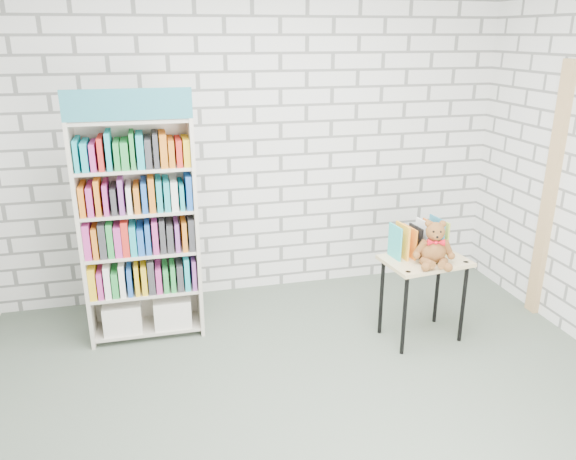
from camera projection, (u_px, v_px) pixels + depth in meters
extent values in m
plane|color=#4F5C4D|center=(318.00, 418.00, 3.51)|extent=(4.50, 4.50, 0.00)
cube|color=silver|center=(255.00, 140.00, 4.88)|extent=(4.50, 0.02, 2.80)
cube|color=beige|center=(82.00, 237.00, 4.14)|extent=(0.03, 0.33, 1.72)
cube|color=beige|center=(196.00, 228.00, 4.33)|extent=(0.03, 0.33, 1.72)
cube|color=beige|center=(140.00, 225.00, 4.38)|extent=(0.86, 0.02, 1.72)
cube|color=teal|center=(128.00, 105.00, 3.77)|extent=(0.86, 0.02, 0.21)
cube|color=beige|center=(149.00, 326.00, 4.50)|extent=(0.80, 0.31, 0.02)
cube|color=beige|center=(146.00, 289.00, 4.40)|extent=(0.80, 0.31, 0.02)
cube|color=beige|center=(142.00, 251.00, 4.29)|extent=(0.80, 0.31, 0.02)
cube|color=beige|center=(138.00, 210.00, 4.18)|extent=(0.80, 0.31, 0.02)
cube|color=beige|center=(134.00, 168.00, 4.07)|extent=(0.80, 0.31, 0.02)
cube|color=beige|center=(130.00, 120.00, 3.96)|extent=(0.80, 0.31, 0.02)
cube|color=silver|center=(123.00, 315.00, 4.42)|extent=(0.29, 0.27, 0.23)
cube|color=silver|center=(172.00, 309.00, 4.50)|extent=(0.29, 0.27, 0.23)
cube|color=purple|center=(144.00, 275.00, 4.34)|extent=(0.80, 0.27, 0.23)
cube|color=#333338|center=(141.00, 236.00, 4.24)|extent=(0.80, 0.27, 0.23)
cube|color=red|center=(137.00, 194.00, 4.13)|extent=(0.80, 0.27, 0.23)
cube|color=yellow|center=(133.00, 151.00, 4.02)|extent=(0.80, 0.27, 0.23)
cube|color=tan|center=(425.00, 261.00, 4.25)|extent=(0.67, 0.50, 0.03)
cylinder|color=black|center=(404.00, 316.00, 4.12)|extent=(0.03, 0.03, 0.64)
cylinder|color=black|center=(381.00, 297.00, 4.41)|extent=(0.03, 0.03, 0.64)
cylinder|color=black|center=(463.00, 304.00, 4.30)|extent=(0.03, 0.03, 0.64)
cylinder|color=black|center=(437.00, 287.00, 4.59)|extent=(0.03, 0.03, 0.64)
cylinder|color=black|center=(408.00, 272.00, 4.02)|extent=(0.04, 0.04, 0.01)
cylinder|color=black|center=(466.00, 262.00, 4.19)|extent=(0.04, 0.04, 0.01)
cube|color=#29B5B2|center=(395.00, 242.00, 4.22)|extent=(0.04, 0.19, 0.26)
cube|color=#FAA227|center=(402.00, 241.00, 4.24)|extent=(0.04, 0.19, 0.26)
cube|color=orange|center=(409.00, 240.00, 4.26)|extent=(0.04, 0.19, 0.26)
cube|color=black|center=(416.00, 239.00, 4.28)|extent=(0.04, 0.19, 0.26)
cube|color=white|center=(422.00, 238.00, 4.30)|extent=(0.04, 0.19, 0.26)
cube|color=orange|center=(429.00, 238.00, 4.32)|extent=(0.04, 0.19, 0.26)
cube|color=teal|center=(436.00, 237.00, 4.34)|extent=(0.04, 0.19, 0.26)
cube|color=#B9C642|center=(442.00, 236.00, 4.36)|extent=(0.04, 0.19, 0.26)
ellipsoid|color=brown|center=(433.00, 250.00, 4.15)|extent=(0.20, 0.17, 0.20)
sphere|color=brown|center=(435.00, 232.00, 4.09)|extent=(0.14, 0.14, 0.14)
sphere|color=brown|center=(429.00, 224.00, 4.09)|extent=(0.05, 0.05, 0.05)
sphere|color=brown|center=(443.00, 224.00, 4.08)|extent=(0.05, 0.05, 0.05)
sphere|color=brown|center=(437.00, 237.00, 4.05)|extent=(0.06, 0.06, 0.06)
sphere|color=black|center=(434.00, 232.00, 4.03)|extent=(0.02, 0.02, 0.02)
sphere|color=black|center=(440.00, 232.00, 4.03)|extent=(0.02, 0.02, 0.02)
sphere|color=black|center=(437.00, 237.00, 4.02)|extent=(0.02, 0.02, 0.02)
cylinder|color=brown|center=(421.00, 247.00, 4.12)|extent=(0.10, 0.10, 0.14)
cylinder|color=brown|center=(448.00, 248.00, 4.11)|extent=(0.11, 0.07, 0.14)
sphere|color=brown|center=(417.00, 255.00, 4.13)|extent=(0.06, 0.06, 0.06)
sphere|color=brown|center=(451.00, 256.00, 4.12)|extent=(0.06, 0.06, 0.06)
cylinder|color=brown|center=(427.00, 263.00, 4.08)|extent=(0.06, 0.15, 0.08)
cylinder|color=brown|center=(443.00, 263.00, 4.07)|extent=(0.13, 0.15, 0.08)
sphere|color=brown|center=(426.00, 267.00, 4.02)|extent=(0.07, 0.07, 0.07)
sphere|color=brown|center=(448.00, 267.00, 4.01)|extent=(0.07, 0.07, 0.07)
cone|color=red|center=(431.00, 242.00, 4.07)|extent=(0.07, 0.07, 0.05)
cone|color=red|center=(440.00, 243.00, 4.06)|extent=(0.07, 0.07, 0.05)
sphere|color=red|center=(436.00, 243.00, 4.06)|extent=(0.03, 0.03, 0.03)
cube|color=tan|center=(550.00, 194.00, 4.54)|extent=(0.05, 0.12, 2.10)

